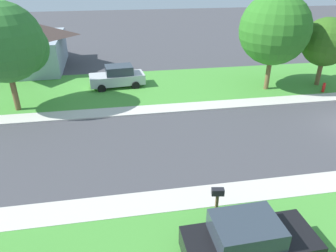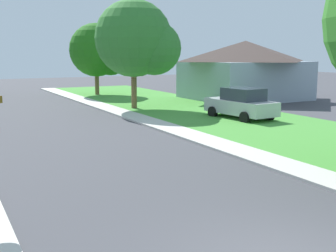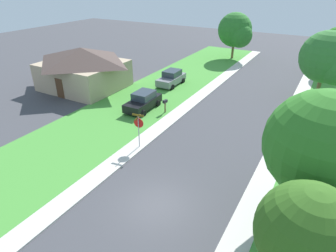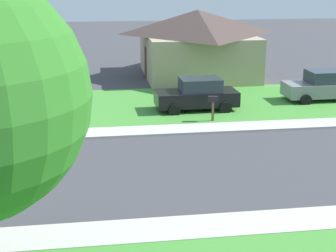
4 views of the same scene
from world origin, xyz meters
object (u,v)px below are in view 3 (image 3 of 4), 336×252
object	(u,v)px
car_black_far_down_street	(143,101)
tree_sidewalk_far	(329,59)
mailbox	(165,103)
house_left_setback	(83,68)
car_grey_behind_trees	(171,78)
tree_sidewalk_near	(327,152)
tree_sidewalk_mid	(313,241)
tree_across_left	(236,31)
stop_sign_far_corner	(139,125)

from	to	relation	value
car_black_far_down_street	tree_sidewalk_far	distance (m)	18.18
tree_sidewalk_far	mailbox	xyz separation A→B (m)	(-12.31, -9.99, -3.42)
house_left_setback	mailbox	distance (m)	11.68
tree_sidewalk_far	mailbox	size ratio (longest dim) A/B	5.40
car_black_far_down_street	tree_sidewalk_far	bearing A→B (deg)	35.38
tree_sidewalk_far	mailbox	bearing A→B (deg)	-140.94
tree_sidewalk_far	mailbox	world-z (taller)	tree_sidewalk_far
car_grey_behind_trees	tree_sidewalk_near	xyz separation A→B (m)	(16.58, -15.57, 3.62)
tree_sidewalk_mid	tree_sidewalk_near	bearing A→B (deg)	91.23
tree_sidewalk_far	house_left_setback	distance (m)	25.38
tree_across_left	car_grey_behind_trees	bearing A→B (deg)	-99.22
stop_sign_far_corner	tree_sidewalk_far	world-z (taller)	tree_sidewalk_far
tree_sidewalk_far	tree_across_left	distance (m)	18.15
mailbox	stop_sign_far_corner	bearing A→B (deg)	-77.16
tree_sidewalk_mid	tree_sidewalk_near	xyz separation A→B (m)	(-0.10, 4.47, 1.08)
stop_sign_far_corner	car_black_far_down_street	size ratio (longest dim) A/B	0.64
tree_sidewalk_far	tree_sidewalk_mid	bearing A→B (deg)	-87.32
tree_across_left	house_left_setback	xyz separation A→B (m)	(-10.70, -21.06, -1.80)
stop_sign_far_corner	tree_sidewalk_near	size ratio (longest dim) A/B	0.38
tree_sidewalk_near	mailbox	size ratio (longest dim) A/B	5.54
tree_sidewalk_near	tree_across_left	size ratio (longest dim) A/B	1.06
stop_sign_far_corner	car_black_far_down_street	world-z (taller)	stop_sign_far_corner
tree_sidewalk_mid	car_grey_behind_trees	bearing A→B (deg)	129.76
tree_sidewalk_mid	house_left_setback	bearing A→B (deg)	150.02
house_left_setback	tree_sidewalk_near	bearing A→B (deg)	-21.73
car_black_far_down_street	tree_across_left	bearing A→B (deg)	86.45
tree_sidewalk_mid	stop_sign_far_corner	bearing A→B (deg)	151.02
tree_across_left	tree_sidewalk_mid	bearing A→B (deg)	-68.17
car_black_far_down_street	tree_across_left	size ratio (longest dim) A/B	0.63
tree_sidewalk_mid	tree_across_left	world-z (taller)	tree_across_left
tree_sidewalk_far	house_left_setback	size ratio (longest dim) A/B	0.79
tree_across_left	house_left_setback	size ratio (longest dim) A/B	0.76
car_black_far_down_street	tree_across_left	world-z (taller)	tree_across_left
car_grey_behind_trees	mailbox	distance (m)	7.88
car_grey_behind_trees	tree_sidewalk_near	bearing A→B (deg)	-43.20
stop_sign_far_corner	mailbox	bearing A→B (deg)	102.84
stop_sign_far_corner	house_left_setback	size ratio (longest dim) A/B	0.31
tree_sidewalk_near	house_left_setback	size ratio (longest dim) A/B	0.81
car_black_far_down_street	tree_sidewalk_near	bearing A→B (deg)	-27.52
tree_sidewalk_mid	house_left_setback	world-z (taller)	tree_sidewalk_mid
car_black_far_down_street	tree_sidewalk_mid	world-z (taller)	tree_sidewalk_mid
tree_sidewalk_mid	house_left_setback	size ratio (longest dim) A/B	0.60
mailbox	tree_sidewalk_far	bearing A→B (deg)	39.06
car_grey_behind_trees	tree_sidewalk_near	size ratio (longest dim) A/B	0.59
car_black_far_down_street	tree_sidewalk_mid	bearing A→B (deg)	-38.82
car_grey_behind_trees	house_left_setback	distance (m)	10.10
tree_sidewalk_near	mailbox	xyz separation A→B (m)	(-13.28, 8.42, -3.49)
car_grey_behind_trees	tree_sidewalk_mid	world-z (taller)	tree_sidewalk_mid
stop_sign_far_corner	tree_sidewalk_far	bearing A→B (deg)	56.22
car_black_far_down_street	tree_sidewalk_far	world-z (taller)	tree_sidewalk_far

